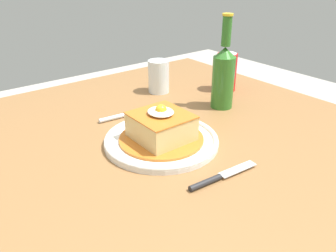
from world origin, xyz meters
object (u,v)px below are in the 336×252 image
at_px(knife, 215,179).
at_px(beer_bottle_green, 223,74).
at_px(soda_can, 226,72).
at_px(main_plate, 161,140).
at_px(drinking_glass, 159,79).
at_px(fork, 119,116).

relative_size(knife, beer_bottle_green, 0.62).
relative_size(soda_can, beer_bottle_green, 0.47).
relative_size(knife, soda_can, 1.34).
xyz_separation_m(soda_can, beer_bottle_green, (0.09, -0.12, 0.04)).
bearing_deg(soda_can, beer_bottle_green, -50.95).
distance_m(main_plate, soda_can, 0.43).
relative_size(main_plate, drinking_glass, 2.57).
distance_m(main_plate, drinking_glass, 0.35).
distance_m(fork, drinking_glass, 0.24).
height_order(soda_can, drinking_glass, soda_can).
bearing_deg(main_plate, soda_can, 112.82).
xyz_separation_m(fork, soda_can, (0.02, 0.40, 0.06)).
bearing_deg(drinking_glass, soda_can, 57.01).
xyz_separation_m(fork, beer_bottle_green, (0.11, 0.28, 0.09)).
height_order(main_plate, fork, main_plate).
xyz_separation_m(soda_can, drinking_glass, (-0.12, -0.19, -0.02)).
bearing_deg(knife, soda_can, 131.23).
xyz_separation_m(main_plate, beer_bottle_green, (-0.07, 0.28, 0.09)).
bearing_deg(drinking_glass, beer_bottle_green, 18.04).
distance_m(soda_can, drinking_glass, 0.22).
height_order(main_plate, beer_bottle_green, beer_bottle_green).
xyz_separation_m(knife, soda_can, (-0.35, 0.40, 0.06)).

